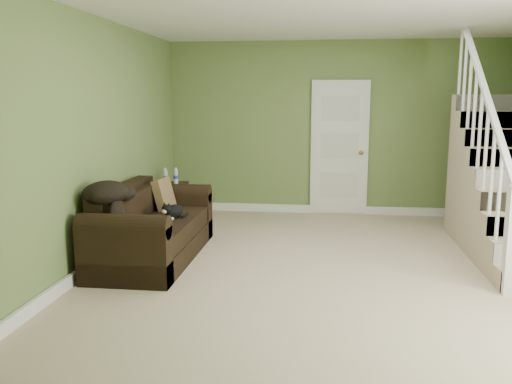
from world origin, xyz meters
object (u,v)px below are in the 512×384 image
(side_table, at_px, (172,203))
(cat, at_px, (173,211))
(banana, at_px, (158,223))
(sofa, at_px, (150,231))

(side_table, height_order, cat, side_table)
(side_table, bearing_deg, banana, -78.11)
(sofa, height_order, banana, sofa)
(banana, bearing_deg, side_table, 100.21)
(side_table, bearing_deg, sofa, -81.97)
(sofa, bearing_deg, cat, 16.67)
(side_table, xyz_separation_m, banana, (0.42, -2.00, 0.18))
(sofa, distance_m, banana, 0.37)
(sofa, bearing_deg, side_table, 98.03)
(side_table, distance_m, banana, 2.05)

